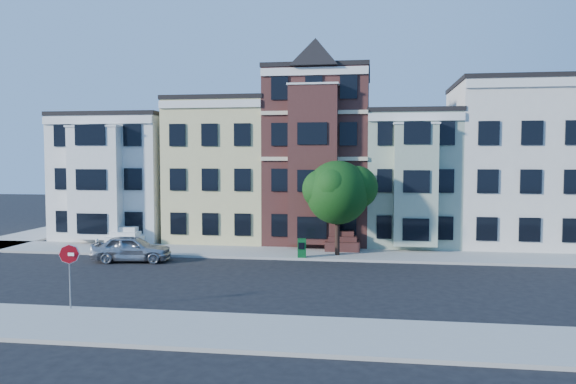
% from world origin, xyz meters
% --- Properties ---
extents(ground, '(120.00, 120.00, 0.00)m').
position_xyz_m(ground, '(0.00, 0.00, 0.00)').
color(ground, black).
extents(far_sidewalk, '(60.00, 4.00, 0.15)m').
position_xyz_m(far_sidewalk, '(0.00, 8.00, 0.07)').
color(far_sidewalk, '#9E9B93').
rests_on(far_sidewalk, ground).
extents(near_sidewalk, '(60.00, 4.00, 0.15)m').
position_xyz_m(near_sidewalk, '(0.00, -8.00, 0.07)').
color(near_sidewalk, '#9E9B93').
rests_on(near_sidewalk, ground).
extents(house_white, '(8.00, 9.00, 9.00)m').
position_xyz_m(house_white, '(-15.00, 14.50, 4.50)').
color(house_white, silver).
rests_on(house_white, ground).
extents(house_yellow, '(7.00, 9.00, 10.00)m').
position_xyz_m(house_yellow, '(-7.00, 14.50, 5.00)').
color(house_yellow, '#DACD89').
rests_on(house_yellow, ground).
extents(house_brown, '(7.00, 9.00, 12.00)m').
position_xyz_m(house_brown, '(0.00, 14.50, 6.00)').
color(house_brown, '#42201C').
rests_on(house_brown, ground).
extents(house_green, '(6.00, 9.00, 9.00)m').
position_xyz_m(house_green, '(6.50, 14.50, 4.50)').
color(house_green, '#97A88F').
rests_on(house_green, ground).
extents(house_cream, '(8.00, 9.00, 11.00)m').
position_xyz_m(house_cream, '(13.50, 14.50, 5.50)').
color(house_cream, silver).
rests_on(house_cream, ground).
extents(street_tree, '(6.61, 6.61, 7.10)m').
position_xyz_m(street_tree, '(1.71, 7.42, 3.70)').
color(street_tree, '#154512').
rests_on(street_tree, far_sidewalk).
extents(parked_car, '(4.75, 2.45, 1.55)m').
position_xyz_m(parked_car, '(-10.08, 4.27, 0.77)').
color(parked_car, '#A4A5AC').
rests_on(parked_car, ground).
extents(newspaper_box, '(0.54, 0.49, 1.11)m').
position_xyz_m(newspaper_box, '(-0.32, 6.30, 0.70)').
color(newspaper_box, '#0E5924').
rests_on(newspaper_box, far_sidewalk).
extents(fire_hydrant, '(0.24, 0.24, 0.60)m').
position_xyz_m(fire_hydrant, '(-13.58, 6.87, 0.45)').
color(fire_hydrant, beige).
rests_on(fire_hydrant, far_sidewalk).
extents(stop_sign, '(0.79, 0.13, 2.86)m').
position_xyz_m(stop_sign, '(-7.93, -6.30, 1.58)').
color(stop_sign, '#B80B13').
rests_on(stop_sign, near_sidewalk).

